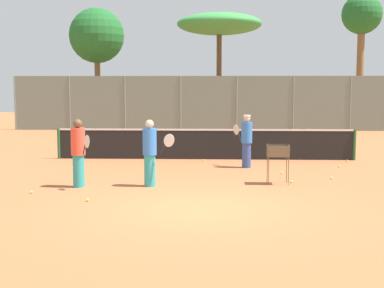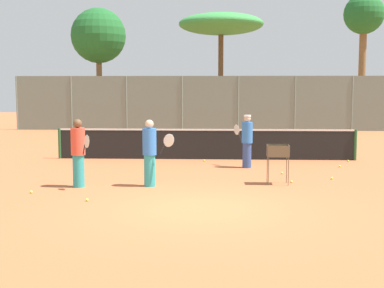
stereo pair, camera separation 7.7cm
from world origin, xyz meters
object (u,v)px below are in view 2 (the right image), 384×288
object	(u,v)px
player_white_outfit	(247,140)
player_yellow_shirt	(78,152)
player_red_cap	(150,152)
tennis_net	(206,143)
ball_cart	(278,154)

from	to	relation	value
player_white_outfit	player_yellow_shirt	xyz separation A→B (m)	(-4.44, -3.45, 0.03)
player_red_cap	tennis_net	bearing A→B (deg)	93.98
ball_cart	player_red_cap	bearing A→B (deg)	-172.39
tennis_net	ball_cart	world-z (taller)	tennis_net
player_white_outfit	ball_cart	bearing A→B (deg)	156.46
player_red_cap	player_yellow_shirt	bearing A→B (deg)	-155.64
tennis_net	player_red_cap	world-z (taller)	player_red_cap
player_white_outfit	ball_cart	distance (m)	2.90
ball_cart	player_white_outfit	bearing A→B (deg)	102.88
player_white_outfit	player_red_cap	size ratio (longest dim) A/B	0.97
player_red_cap	player_yellow_shirt	size ratio (longest dim) A/B	0.99
tennis_net	player_white_outfit	world-z (taller)	player_white_outfit
player_yellow_shirt	ball_cart	size ratio (longest dim) A/B	1.67
player_white_outfit	player_red_cap	xyz separation A→B (m)	(-2.65, -3.27, 0.02)
tennis_net	player_yellow_shirt	distance (m)	6.15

